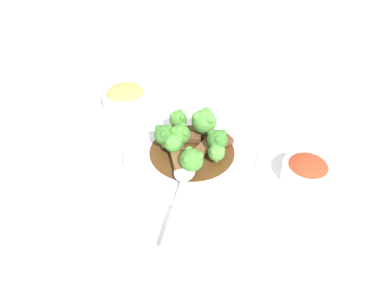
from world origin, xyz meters
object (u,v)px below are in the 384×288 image
at_px(main_plate, 192,153).
at_px(broccoli_floret_0, 204,121).
at_px(broccoli_floret_5, 217,140).
at_px(side_bowl_appetizer, 126,97).
at_px(broccoli_floret_7, 173,143).
at_px(broccoli_floret_3, 178,119).
at_px(serving_spoon, 183,177).
at_px(broccoli_floret_2, 164,134).
at_px(beef_strip_2, 199,152).
at_px(broccoli_floret_1, 216,152).
at_px(beef_strip_3, 172,135).
at_px(broccoli_floret_6, 180,134).
at_px(beef_strip_1, 180,160).
at_px(beef_strip_4, 218,140).
at_px(broccoli_floret_4, 192,160).
at_px(beef_strip_0, 188,137).
at_px(side_bowl_kimchi, 307,170).
at_px(sauce_dish, 115,225).

xyz_separation_m(main_plate, broccoli_floret_0, (0.05, -0.01, 0.04)).
distance_m(broccoli_floret_0, broccoli_floret_5, 0.06).
distance_m(broccoli_floret_5, side_bowl_appetizer, 0.28).
bearing_deg(broccoli_floret_7, side_bowl_appetizer, 52.09).
height_order(main_plate, broccoli_floret_3, broccoli_floret_3).
relative_size(broccoli_floret_0, serving_spoon, 0.31).
height_order(broccoli_floret_2, side_bowl_appetizer, broccoli_floret_2).
height_order(beef_strip_2, broccoli_floret_1, broccoli_floret_1).
relative_size(beef_strip_3, broccoli_floret_1, 1.65).
relative_size(broccoli_floret_6, side_bowl_appetizer, 0.48).
bearing_deg(broccoli_floret_6, beef_strip_1, -161.19).
xyz_separation_m(beef_strip_2, beef_strip_4, (0.05, -0.02, 0.00)).
xyz_separation_m(broccoli_floret_4, broccoli_floret_7, (0.03, 0.05, -0.00)).
distance_m(broccoli_floret_1, side_bowl_appetizer, 0.29).
distance_m(beef_strip_2, broccoli_floret_6, 0.05).
height_order(beef_strip_0, side_bowl_kimchi, side_bowl_kimchi).
xyz_separation_m(main_plate, broccoli_floret_3, (0.05, 0.05, 0.04)).
bearing_deg(broccoli_floret_2, broccoli_floret_0, -45.65).
bearing_deg(side_bowl_appetizer, beef_strip_4, -107.19).
height_order(serving_spoon, side_bowl_kimchi, side_bowl_kimchi).
bearing_deg(side_bowl_appetizer, broccoli_floret_6, -122.57).
height_order(beef_strip_1, beef_strip_4, beef_strip_1).
height_order(beef_strip_4, broccoli_floret_6, broccoli_floret_6).
height_order(main_plate, serving_spoon, serving_spoon).
xyz_separation_m(main_plate, broccoli_floret_5, (0.01, -0.05, 0.04)).
bearing_deg(broccoli_floret_4, serving_spoon, 168.43).
relative_size(broccoli_floret_7, side_bowl_appetizer, 0.39).
bearing_deg(beef_strip_3, broccoli_floret_6, -129.84).
bearing_deg(broccoli_floret_3, serving_spoon, -155.66).
distance_m(broccoli_floret_1, sauce_dish, 0.23).
bearing_deg(broccoli_floret_4, beef_strip_3, 42.29).
distance_m(beef_strip_0, beef_strip_1, 0.07).
xyz_separation_m(broccoli_floret_4, broccoli_floret_5, (0.07, -0.03, 0.00)).
bearing_deg(sauce_dish, broccoli_floret_2, -1.37).
bearing_deg(side_bowl_appetizer, broccoli_floret_1, -116.70).
bearing_deg(broccoli_floret_2, beef_strip_3, -9.44).
bearing_deg(broccoli_floret_7, broccoli_floret_6, -18.24).
bearing_deg(beef_strip_0, side_bowl_appetizer, 64.86).
relative_size(broccoli_floret_2, side_bowl_kimchi, 0.53).
xyz_separation_m(beef_strip_3, broccoli_floret_1, (-0.04, -0.11, 0.01)).
distance_m(beef_strip_1, beef_strip_2, 0.05).
bearing_deg(broccoli_floret_6, side_bowl_appetizer, 57.43).
height_order(broccoli_floret_4, side_bowl_appetizer, broccoli_floret_4).
distance_m(side_bowl_kimchi, sauce_dish, 0.36).
relative_size(beef_strip_3, broccoli_floret_6, 1.13).
relative_size(beef_strip_3, broccoli_floret_7, 1.41).
xyz_separation_m(beef_strip_0, beef_strip_2, (-0.04, -0.04, -0.00)).
height_order(beef_strip_3, broccoli_floret_3, broccoli_floret_3).
bearing_deg(main_plate, broccoli_floret_0, -7.48).
relative_size(beef_strip_0, beef_strip_1, 0.83).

